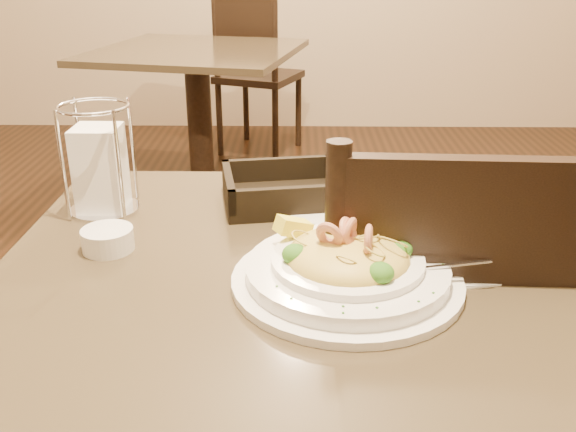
{
  "coord_description": "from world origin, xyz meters",
  "views": [
    {
      "loc": [
        0.01,
        -0.86,
        1.18
      ],
      "look_at": [
        0.0,
        0.02,
        0.8
      ],
      "focal_mm": 40.0,
      "sensor_mm": 36.0,
      "label": 1
    }
  ],
  "objects_px": {
    "background_table": "(198,97)",
    "napkin_caddy": "(100,166)",
    "main_table": "(288,391)",
    "side_plate": "(333,208)",
    "bread_basket": "(284,192)",
    "dining_chair_near": "(431,355)",
    "drink_glass": "(455,236)",
    "butter_ramekin": "(108,239)",
    "pasta_bowl": "(347,266)",
    "dining_chair_far": "(255,70)"
  },
  "relations": [
    {
      "from": "bread_basket",
      "to": "drink_glass",
      "type": "bearing_deg",
      "value": -47.25
    },
    {
      "from": "main_table",
      "to": "dining_chair_near",
      "type": "relative_size",
      "value": 0.97
    },
    {
      "from": "dining_chair_near",
      "to": "napkin_caddy",
      "type": "relative_size",
      "value": 4.62
    },
    {
      "from": "napkin_caddy",
      "to": "drink_glass",
      "type": "bearing_deg",
      "value": -21.63
    },
    {
      "from": "drink_glass",
      "to": "side_plate",
      "type": "height_order",
      "value": "drink_glass"
    },
    {
      "from": "dining_chair_near",
      "to": "pasta_bowl",
      "type": "height_order",
      "value": "dining_chair_near"
    },
    {
      "from": "pasta_bowl",
      "to": "side_plate",
      "type": "height_order",
      "value": "pasta_bowl"
    },
    {
      "from": "side_plate",
      "to": "butter_ramekin",
      "type": "xyz_separation_m",
      "value": [
        -0.37,
        -0.17,
        0.01
      ]
    },
    {
      "from": "main_table",
      "to": "bread_basket",
      "type": "height_order",
      "value": "bread_basket"
    },
    {
      "from": "bread_basket",
      "to": "butter_ramekin",
      "type": "distance_m",
      "value": 0.35
    },
    {
      "from": "dining_chair_near",
      "to": "bread_basket",
      "type": "bearing_deg",
      "value": -29.94
    },
    {
      "from": "main_table",
      "to": "side_plate",
      "type": "relative_size",
      "value": 4.91
    },
    {
      "from": "side_plate",
      "to": "butter_ramekin",
      "type": "height_order",
      "value": "butter_ramekin"
    },
    {
      "from": "drink_glass",
      "to": "bread_basket",
      "type": "xyz_separation_m",
      "value": [
        -0.26,
        0.28,
        -0.04
      ]
    },
    {
      "from": "dining_chair_far",
      "to": "napkin_caddy",
      "type": "height_order",
      "value": "dining_chair_far"
    },
    {
      "from": "background_table",
      "to": "drink_glass",
      "type": "bearing_deg",
      "value": -72.03
    },
    {
      "from": "dining_chair_far",
      "to": "butter_ramekin",
      "type": "bearing_deg",
      "value": 110.3
    },
    {
      "from": "pasta_bowl",
      "to": "butter_ramekin",
      "type": "bearing_deg",
      "value": 163.88
    },
    {
      "from": "background_table",
      "to": "dining_chair_near",
      "type": "height_order",
      "value": "dining_chair_near"
    },
    {
      "from": "side_plate",
      "to": "main_table",
      "type": "bearing_deg",
      "value": -108.84
    },
    {
      "from": "dining_chair_near",
      "to": "butter_ramekin",
      "type": "relative_size",
      "value": 11.24
    },
    {
      "from": "background_table",
      "to": "pasta_bowl",
      "type": "relative_size",
      "value": 2.89
    },
    {
      "from": "pasta_bowl",
      "to": "butter_ramekin",
      "type": "xyz_separation_m",
      "value": [
        -0.38,
        0.11,
        -0.01
      ]
    },
    {
      "from": "main_table",
      "to": "napkin_caddy",
      "type": "bearing_deg",
      "value": 146.28
    },
    {
      "from": "background_table",
      "to": "pasta_bowl",
      "type": "bearing_deg",
      "value": -76.12
    },
    {
      "from": "side_plate",
      "to": "butter_ramekin",
      "type": "relative_size",
      "value": 2.22
    },
    {
      "from": "dining_chair_far",
      "to": "pasta_bowl",
      "type": "height_order",
      "value": "dining_chair_far"
    },
    {
      "from": "dining_chair_far",
      "to": "bread_basket",
      "type": "height_order",
      "value": "dining_chair_far"
    },
    {
      "from": "bread_basket",
      "to": "side_plate",
      "type": "xyz_separation_m",
      "value": [
        0.09,
        -0.04,
        -0.02
      ]
    },
    {
      "from": "background_table",
      "to": "pasta_bowl",
      "type": "height_order",
      "value": "pasta_bowl"
    },
    {
      "from": "dining_chair_near",
      "to": "napkin_caddy",
      "type": "distance_m",
      "value": 0.69
    },
    {
      "from": "background_table",
      "to": "napkin_caddy",
      "type": "distance_m",
      "value": 2.0
    },
    {
      "from": "napkin_caddy",
      "to": "bread_basket",
      "type": "bearing_deg",
      "value": 7.85
    },
    {
      "from": "drink_glass",
      "to": "bread_basket",
      "type": "bearing_deg",
      "value": 132.75
    },
    {
      "from": "dining_chair_near",
      "to": "drink_glass",
      "type": "xyz_separation_m",
      "value": [
        -0.01,
        -0.11,
        0.29
      ]
    },
    {
      "from": "main_table",
      "to": "dining_chair_near",
      "type": "xyz_separation_m",
      "value": [
        0.26,
        0.1,
        0.0
      ]
    },
    {
      "from": "background_table",
      "to": "dining_chair_far",
      "type": "relative_size",
      "value": 1.15
    },
    {
      "from": "napkin_caddy",
      "to": "background_table",
      "type": "bearing_deg",
      "value": 93.67
    },
    {
      "from": "main_table",
      "to": "background_table",
      "type": "relative_size",
      "value": 0.84
    },
    {
      "from": "dining_chair_near",
      "to": "butter_ramekin",
      "type": "height_order",
      "value": "dining_chair_near"
    },
    {
      "from": "drink_glass",
      "to": "butter_ramekin",
      "type": "distance_m",
      "value": 0.54
    },
    {
      "from": "dining_chair_near",
      "to": "dining_chair_far",
      "type": "bearing_deg",
      "value": -77.41
    },
    {
      "from": "pasta_bowl",
      "to": "bread_basket",
      "type": "relative_size",
      "value": 1.48
    },
    {
      "from": "drink_glass",
      "to": "dining_chair_near",
      "type": "bearing_deg",
      "value": 84.45
    },
    {
      "from": "main_table",
      "to": "drink_glass",
      "type": "relative_size",
      "value": 6.92
    },
    {
      "from": "bread_basket",
      "to": "butter_ramekin",
      "type": "relative_size",
      "value": 3.03
    },
    {
      "from": "pasta_bowl",
      "to": "napkin_caddy",
      "type": "height_order",
      "value": "napkin_caddy"
    },
    {
      "from": "background_table",
      "to": "bread_basket",
      "type": "height_order",
      "value": "bread_basket"
    },
    {
      "from": "pasta_bowl",
      "to": "bread_basket",
      "type": "distance_m",
      "value": 0.33
    },
    {
      "from": "napkin_caddy",
      "to": "butter_ramekin",
      "type": "relative_size",
      "value": 2.43
    }
  ]
}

